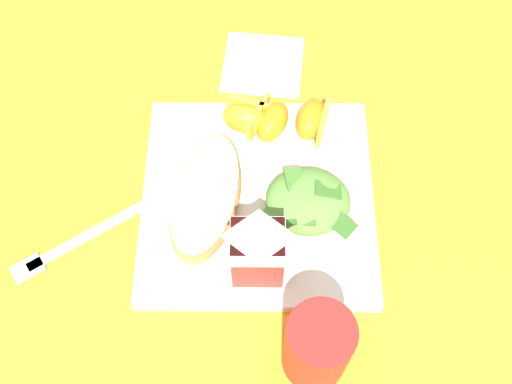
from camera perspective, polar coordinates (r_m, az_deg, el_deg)
name	(u,v)px	position (r m, az deg, el deg)	size (l,w,h in m)	color
ground	(256,202)	(0.76, 0.00, -0.95)	(3.00, 3.00, 0.00)	orange
white_plate	(256,199)	(0.75, 0.00, -0.66)	(0.28, 0.28, 0.02)	white
cheesy_pizza_bread	(203,197)	(0.73, -4.91, -0.45)	(0.11, 0.18, 0.04)	#B77F42
green_salad_pile	(306,201)	(0.72, 4.67, -0.84)	(0.11, 0.10, 0.05)	#5B8E3D
milk_carton	(256,248)	(0.65, 0.04, -5.25)	(0.06, 0.04, 0.11)	#B7332D
orange_wedge_front	(310,120)	(0.78, 5.07, 6.70)	(0.05, 0.07, 0.04)	orange
orange_wedge_middle	(269,121)	(0.78, 1.24, 6.59)	(0.06, 0.07, 0.04)	orange
orange_wedge_rear	(244,118)	(0.78, -1.12, 6.92)	(0.07, 0.05, 0.04)	orange
paper_napkin	(261,64)	(0.88, 0.48, 11.81)	(0.11, 0.11, 0.00)	white
metal_fork	(72,242)	(0.76, -16.69, -4.50)	(0.17, 0.12, 0.01)	silver
drinking_red_cup	(315,347)	(0.64, 5.51, -14.10)	(0.07, 0.07, 0.11)	red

